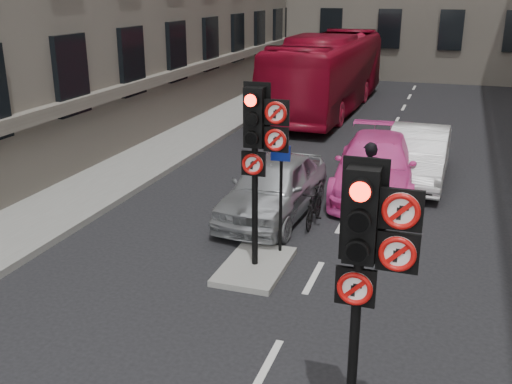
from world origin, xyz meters
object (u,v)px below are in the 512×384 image
Objects in this scene: signal_near at (368,247)px; car_silver at (274,187)px; motorcyclist at (368,179)px; motorcycle at (314,207)px; signal_far at (259,137)px; car_pink at (376,166)px; bus_red at (327,73)px; car_white at (418,155)px; info_sign at (281,184)px.

car_silver is at bearing 114.76° from signal_near.
motorcycle is at bearing 32.71° from motorcyclist.
car_pink is (1.51, 5.51, -1.95)m from signal_far.
car_pink is at bearing 54.29° from car_silver.
bus_red is (-3.68, 10.77, 0.93)m from car_pink.
signal_near is at bearing -56.98° from signal_far.
car_white is 2.03× the size of info_sign.
car_silver is at bearing -132.62° from car_pink.
car_silver is 0.84× the size of car_pink.
signal_near is 7.33m from motorcycle.
signal_near is 7.83m from car_silver.
signal_far is at bearing 123.02° from signal_near.
bus_red is 8.23× the size of motorcycle.
signal_far is (-2.60, 4.00, 0.12)m from signal_near.
signal_far reaches higher than info_sign.
bus_red reaches higher than info_sign.
motorcyclist is at bearing -105.10° from car_white.
signal_far is 3.56m from car_silver.
car_pink is at bearing 70.08° from motorcycle.
bus_red is (-1.58, 13.36, 0.94)m from car_silver.
info_sign reaches higher than car_silver.
signal_far is at bearing 56.26° from motorcyclist.
info_sign is (-0.26, -1.94, 1.15)m from motorcycle.
motorcyclist is at bearing 23.66° from car_silver.
car_silver is (-3.19, 6.92, -1.84)m from signal_near.
car_pink is 3.03m from motorcycle.
signal_near is at bearing -62.00° from car_silver.
car_white reaches higher than motorcycle.
motorcyclist is (2.15, 0.80, 0.18)m from car_silver.
car_pink is at bearing -99.46° from motorcyclist.
signal_near is 4.77m from signal_far.
info_sign reaches higher than car_white.
car_pink is at bearing -69.87° from bus_red.
signal_near reaches higher than car_white.
car_white is at bearing 63.97° from info_sign.
motorcyclist is (-1.04, 7.71, -1.66)m from signal_near.
car_white is 0.89× the size of car_pink.
bus_red is (-4.77, 20.28, -0.90)m from signal_near.
car_silver is 2.30m from motorcyclist.
motorcyclist reaches higher than motorcycle.
car_white reaches higher than car_silver.
motorcycle is (-2.02, -4.26, -0.32)m from car_white.
car_pink is (-0.99, -1.43, -0.01)m from car_white.
signal_near is at bearing 86.70° from motorcyclist.
info_sign is (0.80, -2.18, 0.84)m from car_silver.
motorcyclist is at bearing 97.71° from signal_near.
signal_far is 1.36m from info_sign.
car_pink is 11.42m from bus_red.
motorcycle is (2.65, -13.60, -1.24)m from bus_red.
bus_red reaches higher than motorcyclist.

